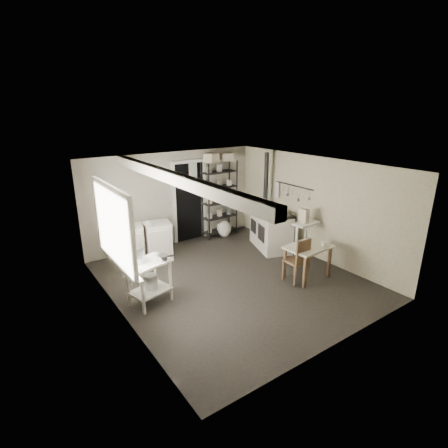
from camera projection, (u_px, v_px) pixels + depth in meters
floor at (232, 279)px, 7.04m from camera, size 5.00×5.00×0.00m
ceiling at (233, 165)px, 6.31m from camera, size 5.00×5.00×0.00m
wall_back at (173, 199)px, 8.62m from camera, size 4.50×0.02×2.30m
wall_front at (342, 274)px, 4.73m from camera, size 4.50×0.02×2.30m
wall_left at (117, 252)px, 5.46m from camera, size 0.02×5.00×2.30m
wall_right at (313, 207)px, 7.89m from camera, size 0.02×5.00×2.30m
window at (113, 227)px, 5.52m from camera, size 0.12×1.76×1.28m
doorway at (190, 202)px, 8.89m from camera, size 0.96×0.10×2.08m
ceiling_beam at (174, 178)px, 5.69m from camera, size 0.18×5.00×0.18m
wallpaper_panel at (313, 207)px, 7.89m from camera, size 0.01×5.00×2.30m
utensil_rail at (293, 186)px, 8.20m from camera, size 0.06×1.20×0.44m
prep_table at (150, 283)px, 6.08m from camera, size 0.81×0.66×0.80m
stockpot at (136, 255)px, 5.87m from camera, size 0.28×0.28×0.28m
saucepan at (162, 258)px, 5.98m from camera, size 0.24×0.24×0.10m
bucket at (151, 281)px, 6.15m from camera, size 0.30×0.30×0.26m
base_cabinets at (144, 240)px, 7.88m from camera, size 1.35×0.84×0.82m
mixing_bowl at (146, 219)px, 7.69m from camera, size 0.30×0.30×0.07m
counter_cup at (130, 223)px, 7.41m from camera, size 0.17×0.17×0.10m
shelf_rack at (219, 201)px, 9.21m from camera, size 0.96×0.41×2.00m
shelf_jar at (210, 187)px, 8.92m from camera, size 0.09×0.09×0.18m
storage_box_a at (211, 161)px, 8.75m from camera, size 0.39×0.36×0.21m
storage_box_b at (227, 161)px, 9.02m from camera, size 0.36×0.35×0.19m
stove at (271, 231)px, 8.51m from camera, size 1.03×1.37×0.95m
stovepipe at (266, 180)px, 8.60m from camera, size 0.13×0.13×1.39m
side_ledge at (304, 243)px, 7.77m from camera, size 0.61×0.35×0.91m
oats_box at (304, 218)px, 7.58m from camera, size 0.13×0.21×0.31m
work_table at (307, 260)px, 7.01m from camera, size 0.95×0.70×0.69m
table_cup at (324, 240)px, 6.89m from camera, size 0.12×0.12×0.09m
chair at (296, 258)px, 6.86m from camera, size 0.38×0.40×0.91m
flour_sack at (224, 228)px, 9.29m from camera, size 0.39×0.33×0.45m
floor_crock at (299, 261)px, 7.69m from camera, size 0.12×0.12×0.13m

